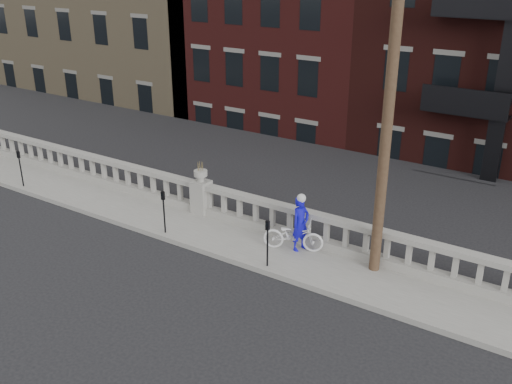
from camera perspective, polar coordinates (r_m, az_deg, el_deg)
ground at (r=16.51m, az=-13.96°, el=-7.23°), size 120.00×120.00×0.00m
sidewalk at (r=18.36m, az=-7.23°, el=-3.25°), size 32.00×2.20×0.15m
balustrade at (r=18.79m, az=-5.46°, el=-0.65°), size 28.00×0.34×1.03m
planter_pedestal at (r=18.71m, az=-5.48°, el=-0.11°), size 0.55×0.55×1.76m
lower_level at (r=34.52m, az=15.75°, el=12.83°), size 80.00×44.00×20.80m
utility_pole at (r=14.14m, az=13.34°, el=10.61°), size 1.60×0.28×10.00m
parking_meter_b at (r=22.41m, az=-22.53°, el=2.55°), size 0.10×0.09×1.36m
parking_meter_c at (r=17.41m, az=-9.22°, el=-1.52°), size 0.10×0.09×1.36m
parking_meter_d at (r=15.37m, az=1.16°, el=-4.64°), size 0.10×0.09×1.36m
bicycle at (r=16.41m, az=3.75°, el=-4.34°), size 1.84×1.19×0.91m
cyclist at (r=16.29m, az=4.48°, el=-3.18°), size 0.54×0.68×1.62m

